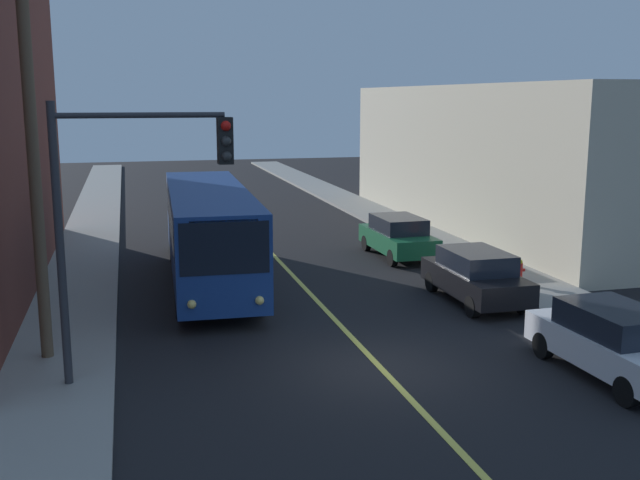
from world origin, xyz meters
TOP-DOWN VIEW (x-y plane):
  - ground_plane at (0.00, 0.00)m, footprint 120.00×120.00m
  - sidewalk_left at (-7.25, 10.00)m, footprint 2.50×90.00m
  - sidewalk_right at (7.25, 10.00)m, footprint 2.50×90.00m
  - lane_stripe_center at (0.00, 15.00)m, footprint 0.16×60.00m
  - building_right_warehouse at (14.49, 16.69)m, footprint 12.00×23.62m
  - city_bus at (-2.93, 9.31)m, footprint 3.00×12.23m
  - parked_car_white at (4.89, -1.86)m, footprint 1.96×4.46m
  - parked_car_black at (4.69, 4.64)m, footprint 1.84×4.41m
  - parked_car_green at (4.71, 11.46)m, footprint 1.88×4.43m
  - utility_pole_near at (-7.56, 2.33)m, footprint 2.40×0.28m
  - traffic_signal_left_corner at (-5.41, 0.41)m, footprint 3.75×0.48m
  - fire_hydrant at (6.85, 5.86)m, footprint 0.44×0.26m

SIDE VIEW (x-z plane):
  - ground_plane at x=0.00m, z-range 0.00..0.00m
  - lane_stripe_center at x=0.00m, z-range 0.00..0.01m
  - sidewalk_left at x=-7.25m, z-range 0.00..0.15m
  - sidewalk_right at x=7.25m, z-range 0.00..0.15m
  - fire_hydrant at x=6.85m, z-range 0.16..1.00m
  - parked_car_white at x=4.89m, z-range 0.03..1.65m
  - parked_car_black at x=4.69m, z-range 0.03..1.65m
  - parked_car_green at x=4.71m, z-range 0.03..1.65m
  - city_bus at x=-2.93m, z-range 0.22..3.42m
  - building_right_warehouse at x=14.49m, z-range 0.00..6.77m
  - traffic_signal_left_corner at x=-5.41m, z-range 1.30..7.30m
  - utility_pole_near at x=-7.56m, z-range 0.65..10.51m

